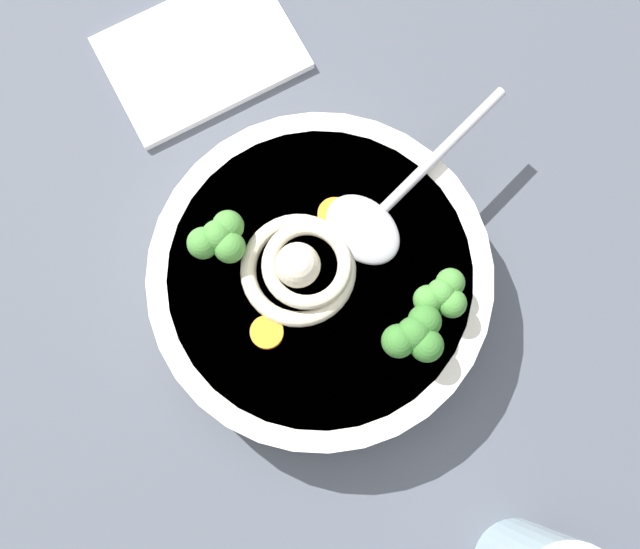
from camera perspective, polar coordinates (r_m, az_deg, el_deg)
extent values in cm
cube|color=#474C56|center=(62.97, -3.81, -0.62)|extent=(105.52, 105.52, 3.45)
cylinder|color=silver|center=(58.08, 0.00, -0.61)|extent=(25.12, 25.12, 5.87)
cylinder|color=gold|center=(57.85, 0.00, -0.57)|extent=(22.10, 22.10, 5.40)
torus|color=beige|center=(54.72, -1.63, 0.35)|extent=(8.28, 8.28, 1.14)
torus|color=beige|center=(53.85, -0.99, 0.72)|extent=(8.87, 8.87, 1.03)
sphere|color=beige|center=(53.27, -1.67, 0.70)|extent=(3.21, 3.21, 3.21)
ellipsoid|color=#B7B7BC|center=(55.28, 3.20, 3.35)|extent=(4.63, 6.17, 1.60)
cylinder|color=#B7B7BC|center=(57.47, 8.43, 8.47)|extent=(15.02, 1.39, 0.80)
cylinder|color=#7A9E60|center=(54.94, 8.71, -1.68)|extent=(1.05, 1.05, 1.12)
sphere|color=#478938|center=(53.40, 8.96, -1.37)|extent=(2.05, 2.05, 2.05)
sphere|color=#478938|center=(53.84, 9.63, -0.61)|extent=(2.05, 2.05, 2.05)
sphere|color=#478938|center=(53.28, 8.00, -1.86)|extent=(2.05, 2.05, 2.05)
sphere|color=#478938|center=(53.55, 9.77, -2.12)|extent=(2.05, 2.05, 2.05)
cylinder|color=#7A9E60|center=(55.59, -7.38, 2.38)|extent=(1.16, 1.16, 1.24)
sphere|color=#478938|center=(53.90, -7.62, 2.85)|extent=(2.27, 2.27, 2.27)
sphere|color=#478938|center=(54.23, -6.76, 3.66)|extent=(2.27, 2.27, 2.27)
sphere|color=#478938|center=(54.02, -8.67, 2.32)|extent=(2.27, 2.27, 2.27)
sphere|color=#478938|center=(53.77, -6.73, 2.03)|extent=(2.27, 2.27, 2.27)
cylinder|color=#7A9E60|center=(54.16, 6.74, -4.62)|extent=(1.20, 1.20, 1.28)
sphere|color=#38752D|center=(52.37, 6.97, -4.36)|extent=(2.35, 2.35, 2.35)
sphere|color=#38752D|center=(52.81, 7.77, -3.44)|extent=(2.35, 2.35, 2.35)
sphere|color=#38752D|center=(52.29, 5.84, -4.93)|extent=(2.35, 2.35, 2.35)
sphere|color=#38752D|center=(52.55, 7.91, -5.22)|extent=(2.35, 2.35, 2.35)
cylinder|color=orange|center=(55.93, 1.09, 4.44)|extent=(2.47, 2.47, 0.78)
cylinder|color=orange|center=(54.27, -3.96, -4.30)|extent=(2.36, 2.36, 0.66)
cube|color=white|center=(68.26, -8.80, 15.92)|extent=(18.55, 15.75, 0.80)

